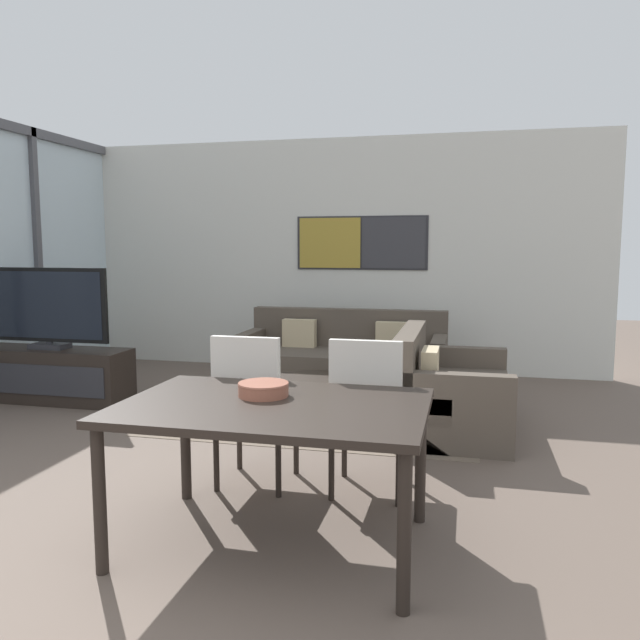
% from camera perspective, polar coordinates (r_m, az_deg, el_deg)
% --- Properties ---
extents(wall_back, '(6.84, 0.09, 2.80)m').
position_cam_1_polar(wall_back, '(7.70, -0.02, 5.97)').
color(wall_back, silver).
rests_on(wall_back, ground_plane).
extents(area_rug, '(2.75, 1.63, 0.01)m').
position_cam_1_polar(area_rug, '(5.52, -0.34, -9.06)').
color(area_rug, '#706051').
rests_on(area_rug, ground_plane).
extents(tv_console, '(1.58, 0.47, 0.52)m').
position_cam_1_polar(tv_console, '(6.66, -23.37, -4.62)').
color(tv_console, black).
rests_on(tv_console, ground_plane).
extents(television, '(1.27, 0.20, 0.79)m').
position_cam_1_polar(television, '(6.57, -23.63, 0.99)').
color(television, '#2D2D33').
rests_on(television, tv_console).
extents(sofa_main, '(2.14, 0.88, 0.83)m').
position_cam_1_polar(sofa_main, '(6.63, 2.17, -3.99)').
color(sofa_main, '#51473D').
rests_on(sofa_main, ground_plane).
extents(sofa_side, '(0.88, 1.36, 0.83)m').
position_cam_1_polar(sofa_side, '(5.27, 11.27, -6.93)').
color(sofa_side, '#51473D').
rests_on(sofa_side, ground_plane).
extents(coffee_table, '(0.90, 0.90, 0.36)m').
position_cam_1_polar(coffee_table, '(5.46, -0.34, -6.38)').
color(coffee_table, black).
rests_on(coffee_table, ground_plane).
extents(dining_table, '(1.51, 1.02, 0.74)m').
position_cam_1_polar(dining_table, '(3.14, -4.27, -8.85)').
color(dining_table, black).
rests_on(dining_table, ground_plane).
extents(dining_chair_left, '(0.46, 0.46, 0.97)m').
position_cam_1_polar(dining_chair_left, '(3.92, -6.20, -7.74)').
color(dining_chair_left, beige).
rests_on(dining_chair_left, ground_plane).
extents(dining_chair_centre, '(0.46, 0.46, 0.97)m').
position_cam_1_polar(dining_chair_centre, '(3.78, 4.42, -8.29)').
color(dining_chair_centre, beige).
rests_on(dining_chair_centre, ground_plane).
extents(fruit_bowl, '(0.26, 0.26, 0.07)m').
position_cam_1_polar(fruit_bowl, '(3.25, -5.20, -6.24)').
color(fruit_bowl, '#995642').
rests_on(fruit_bowl, dining_table).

